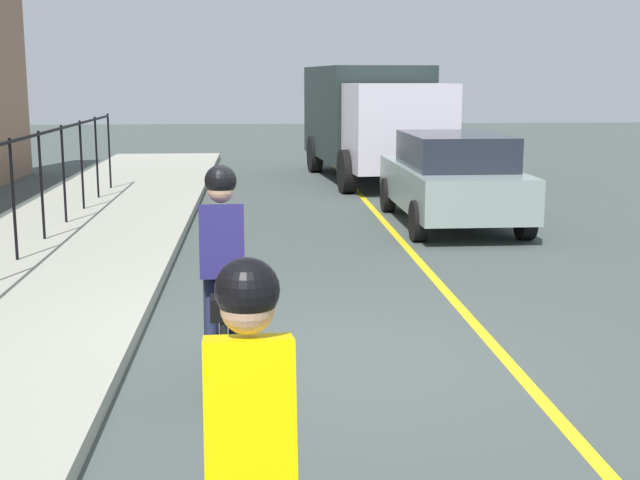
# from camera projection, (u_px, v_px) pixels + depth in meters

# --- Properties ---
(ground_plane) EXTENTS (80.00, 80.00, 0.00)m
(ground_plane) POSITION_uv_depth(u_px,v_px,m) (330.00, 362.00, 7.74)
(ground_plane) COLOR #424B48
(lane_line_centre) EXTENTS (36.00, 0.12, 0.01)m
(lane_line_centre) POSITION_uv_depth(u_px,v_px,m) (504.00, 357.00, 7.86)
(lane_line_centre) COLOR yellow
(lane_line_centre) RESTS_ON ground
(cyclist_lead) EXTENTS (1.71, 0.37, 1.83)m
(cyclist_lead) POSITION_uv_depth(u_px,v_px,m) (223.00, 276.00, 7.07)
(cyclist_lead) COLOR black
(cyclist_lead) RESTS_ON ground
(cyclist_follow) EXTENTS (1.71, 0.37, 1.83)m
(cyclist_follow) POSITION_uv_depth(u_px,v_px,m) (250.00, 479.00, 3.51)
(cyclist_follow) COLOR black
(cyclist_follow) RESTS_ON ground
(patrol_sedan) EXTENTS (4.41, 1.95, 1.58)m
(patrol_sedan) POSITION_uv_depth(u_px,v_px,m) (452.00, 177.00, 14.76)
(patrol_sedan) COLOR gray
(patrol_sedan) RESTS_ON ground
(box_truck_background) EXTENTS (6.90, 3.05, 2.78)m
(box_truck_background) POSITION_uv_depth(u_px,v_px,m) (372.00, 117.00, 21.29)
(box_truck_background) COLOR #1F2B29
(box_truck_background) RESTS_ON ground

